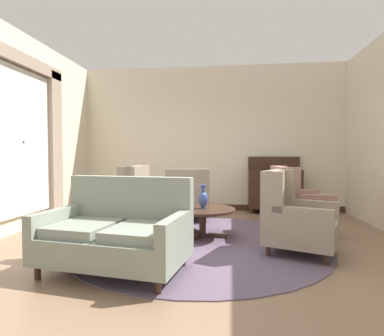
{
  "coord_description": "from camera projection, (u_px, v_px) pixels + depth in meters",
  "views": [
    {
      "loc": [
        0.44,
        -3.96,
        1.21
      ],
      "look_at": [
        -0.16,
        0.89,
        1.02
      ],
      "focal_mm": 29.14,
      "sensor_mm": 36.0,
      "label": 1
    }
  ],
  "objects": [
    {
      "name": "sideboard",
      "position": [
        275.0,
        188.0,
        6.57
      ],
      "size": [
        1.09,
        0.41,
        1.19
      ],
      "color": "#382319",
      "rests_on": "ground"
    },
    {
      "name": "baseboard_back",
      "position": [
        210.0,
        207.0,
        7.0
      ],
      "size": [
        5.84,
        0.03,
        0.12
      ],
      "primitive_type": "cube",
      "color": "#382319",
      "rests_on": "ground"
    },
    {
      "name": "coffee_table",
      "position": [
        202.0,
        213.0,
        4.57
      ],
      "size": [
        0.96,
        0.96,
        0.44
      ],
      "color": "#382319",
      "rests_on": "ground"
    },
    {
      "name": "area_rug",
      "position": [
        198.0,
        242.0,
        4.33
      ],
      "size": [
        3.54,
        3.54,
        0.01
      ],
      "primitive_type": "cylinder",
      "color": "#5B4C60",
      "rests_on": "ground"
    },
    {
      "name": "wall_back",
      "position": [
        211.0,
        138.0,
        6.99
      ],
      "size": [
        6.0,
        0.08,
        3.2
      ],
      "primitive_type": "cube",
      "color": "beige",
      "rests_on": "ground"
    },
    {
      "name": "ground",
      "position": [
        196.0,
        249.0,
        4.03
      ],
      "size": [
        8.53,
        8.53,
        0.0
      ],
      "primitive_type": "plane",
      "color": "#896B51"
    },
    {
      "name": "porcelain_vase",
      "position": [
        203.0,
        198.0,
        4.55
      ],
      "size": [
        0.15,
        0.15,
        0.35
      ],
      "color": "#384C93",
      "rests_on": "coffee_table"
    },
    {
      "name": "armchair_beside_settee",
      "position": [
        294.0,
        218.0,
        3.85
      ],
      "size": [
        1.02,
        1.0,
        1.02
      ],
      "rotation": [
        0.0,
        0.0,
        7.47
      ],
      "color": "gray",
      "rests_on": "ground"
    },
    {
      "name": "armchair_far_left",
      "position": [
        188.0,
        198.0,
        5.83
      ],
      "size": [
        0.89,
        1.0,
        0.97
      ],
      "rotation": [
        0.0,
        0.0,
        3.27
      ],
      "color": "gray",
      "rests_on": "ground"
    },
    {
      "name": "wall_left",
      "position": [
        30.0,
        133.0,
        5.24
      ],
      "size": [
        0.08,
        4.27,
        3.2
      ],
      "primitive_type": "cube",
      "color": "beige",
      "rests_on": "ground"
    },
    {
      "name": "armchair_foreground_right",
      "position": [
        296.0,
        205.0,
        4.8
      ],
      "size": [
        0.85,
        0.87,
        1.04
      ],
      "rotation": [
        0.0,
        0.0,
        1.66
      ],
      "color": "tan",
      "rests_on": "ground"
    },
    {
      "name": "armchair_near_window",
      "position": [
        121.0,
        205.0,
        4.84
      ],
      "size": [
        0.86,
        0.86,
        1.05
      ],
      "rotation": [
        0.0,
        0.0,
        4.72
      ],
      "color": "gray",
      "rests_on": "ground"
    },
    {
      "name": "settee",
      "position": [
        117.0,
        233.0,
        3.27
      ],
      "size": [
        1.58,
        1.09,
        0.97
      ],
      "rotation": [
        0.0,
        0.0,
        -0.15
      ],
      "color": "gray",
      "rests_on": "ground"
    },
    {
      "name": "window_with_curtains",
      "position": [
        24.0,
        132.0,
        4.94
      ],
      "size": [
        0.12,
        2.03,
        2.61
      ],
      "color": "silver"
    }
  ]
}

